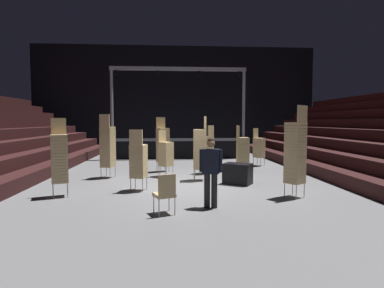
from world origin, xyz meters
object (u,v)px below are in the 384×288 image
chair_stack_mid_right (108,146)px  chair_stack_front_right (207,149)px  chair_stack_mid_left (243,151)px  chair_stack_mid_centre (59,158)px  chair_stack_aisle_right (200,148)px  equipment_road_case (238,174)px  man_with_tie (211,168)px  chair_stack_front_left (259,147)px  chair_stack_rear_centre (138,160)px  chair_stack_aisle_left (163,144)px  loose_chair_near_man (165,192)px  chair_stack_rear_left (295,152)px  chair_stack_rear_right (166,153)px  stage_riser (178,147)px

chair_stack_mid_right → chair_stack_front_right: bearing=29.8°
chair_stack_mid_left → chair_stack_mid_centre: size_ratio=0.89×
chair_stack_front_right → chair_stack_mid_centre: 5.91m
chair_stack_aisle_right → equipment_road_case: 1.66m
man_with_tie → chair_stack_mid_right: size_ratio=0.72×
chair_stack_front_left → chair_stack_rear_centre: (-5.22, -5.16, 0.04)m
chair_stack_mid_centre → chair_stack_aisle_left: (2.80, 4.36, 0.04)m
chair_stack_front_left → loose_chair_near_man: chair_stack_front_left is taller
chair_stack_front_right → chair_stack_rear_left: bearing=-117.8°
man_with_tie → chair_stack_rear_right: chair_stack_rear_right is taller
chair_stack_rear_left → loose_chair_near_man: 3.93m
chair_stack_mid_centre → chair_stack_mid_right: bearing=-122.9°
man_with_tie → chair_stack_aisle_right: 3.70m
chair_stack_rear_left → chair_stack_rear_right: bearing=100.7°
chair_stack_rear_centre → chair_stack_aisle_right: 2.60m
chair_stack_front_right → chair_stack_mid_left: bearing=-79.8°
chair_stack_mid_centre → chair_stack_aisle_right: chair_stack_aisle_right is taller
man_with_tie → chair_stack_rear_centre: size_ratio=0.92×
man_with_tie → loose_chair_near_man: (-1.11, -0.52, -0.44)m
chair_stack_mid_right → chair_stack_front_left: bearing=42.4°
chair_stack_rear_right → chair_stack_mid_centre: bearing=-1.6°
stage_riser → equipment_road_case: bearing=-78.8°
chair_stack_mid_left → equipment_road_case: size_ratio=2.18×
chair_stack_mid_left → chair_stack_aisle_left: chair_stack_aisle_left is taller
chair_stack_front_left → chair_stack_rear_left: (-0.78, -6.36, 0.38)m
chair_stack_rear_centre → chair_stack_aisle_left: chair_stack_aisle_left is taller
chair_stack_mid_left → chair_stack_aisle_left: bearing=-111.7°
chair_stack_mid_right → loose_chair_near_man: 5.50m
stage_riser → chair_stack_rear_left: (2.95, -10.90, 0.69)m
equipment_road_case → loose_chair_near_man: (-2.41, -3.40, 0.18)m
chair_stack_rear_right → chair_stack_aisle_left: chair_stack_aisle_left is taller
chair_stack_mid_left → equipment_road_case: (-0.53, -1.61, -0.63)m
chair_stack_mid_centre → loose_chair_near_man: (2.98, -1.98, -0.58)m
chair_stack_front_right → chair_stack_aisle_left: size_ratio=0.85×
chair_stack_rear_left → chair_stack_rear_centre: (-4.44, 1.20, -0.34)m
chair_stack_front_right → chair_stack_rear_right: size_ratio=1.09×
chair_stack_rear_centre → equipment_road_case: 3.40m
chair_stack_rear_centre → chair_stack_aisle_right: size_ratio=0.82×
chair_stack_rear_centre → chair_stack_aisle_left: (0.67, 3.73, 0.21)m
chair_stack_rear_right → chair_stack_aisle_left: (-0.14, 1.21, 0.25)m
chair_stack_front_left → chair_stack_rear_right: size_ratio=1.00×
chair_stack_mid_right → chair_stack_rear_centre: chair_stack_mid_right is taller
chair_stack_mid_centre → chair_stack_aisle_right: size_ratio=0.96×
chair_stack_mid_left → chair_stack_rear_right: bearing=-91.0°
chair_stack_front_left → chair_stack_rear_right: same height
stage_riser → chair_stack_rear_centre: (-1.48, -9.70, 0.35)m
chair_stack_mid_left → chair_stack_rear_left: bearing=11.7°
chair_stack_front_left → loose_chair_near_man: (-4.37, -7.77, -0.37)m
man_with_tie → chair_stack_mid_left: chair_stack_mid_left is taller
chair_stack_rear_left → chair_stack_rear_centre: bearing=131.2°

